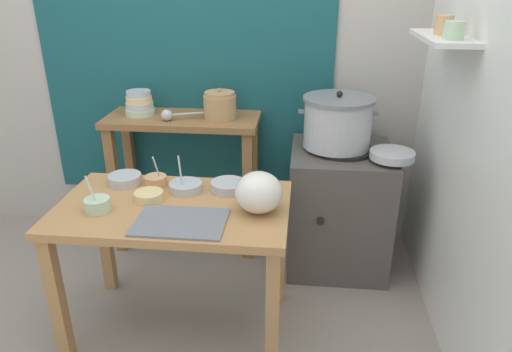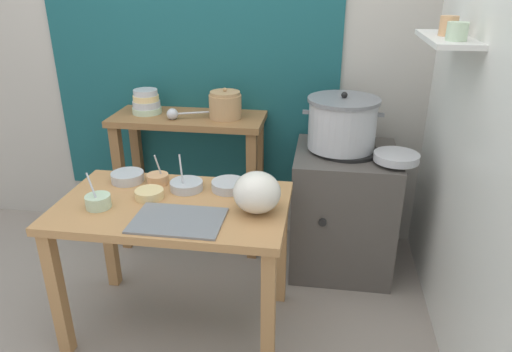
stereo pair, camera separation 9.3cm
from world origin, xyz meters
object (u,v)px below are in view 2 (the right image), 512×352
Objects in this scene: prep_table at (174,223)px; clay_pot at (225,105)px; wide_pan at (396,157)px; prep_bowl_3 at (98,201)px; back_shelf_table at (190,149)px; ladle at (174,114)px; prep_bowl_5 at (158,178)px; prep_bowl_0 at (149,194)px; prep_bowl_2 at (128,177)px; serving_tray at (178,220)px; prep_bowl_4 at (229,185)px; bowl_stack_enamel at (146,102)px; prep_bowl_1 at (186,185)px; stove_block at (342,209)px; steamer_pot at (342,123)px; plastic_bag at (257,192)px.

prep_table is 0.92m from clay_pot.
wide_pan is 1.47× the size of prep_bowl_3.
prep_table is at bearing -79.44° from back_shelf_table.
prep_bowl_5 is at bearing -82.59° from ladle.
prep_bowl_2 is (-0.18, 0.17, 0.00)m from prep_bowl_0.
serving_tray is 0.39m from prep_bowl_4.
prep_bowl_1 is at bearing -57.16° from bowl_stack_enamel.
back_shelf_table is at bearing 79.70° from prep_bowl_3.
serving_tray is at bearing -130.74° from stove_block.
stove_block is at bearing 34.94° from prep_bowl_0.
back_shelf_table reaches higher than prep_bowl_2.
ladle is 0.67m from prep_bowl_1.
plastic_bag is (-0.39, -0.75, -0.11)m from steamer_pot.
prep_bowl_4 is 0.38m from prep_bowl_5.
prep_bowl_0 is (-1.22, -0.53, -0.06)m from wide_pan.
plastic_bag is at bearing -3.09° from prep_table.
stove_block is 1.41m from bowl_stack_enamel.
prep_bowl_2 is at bearing 177.86° from prep_bowl_4.
stove_block is at bearing -9.81° from clay_pot.
wide_pan is 1.15m from prep_bowl_1.
stove_block is 4.60× the size of prep_bowl_5.
prep_bowl_5 is (-0.14, 0.21, 0.14)m from prep_table.
plastic_bag is (0.33, -0.86, -0.17)m from clay_pot.
steamer_pot reaches higher than stove_block.
ladle is 1.07× the size of wide_pan.
serving_tray is at bearing -72.25° from ladle.
prep_table is 0.85m from ladle.
bowl_stack_enamel is 1.33× the size of prep_bowl_0.
ladle reaches higher than prep_bowl_2.
prep_bowl_0 is (0.03, -0.80, 0.06)m from back_shelf_table.
plastic_bag is at bearing -139.62° from wide_pan.
wide_pan is at bearing -15.43° from clay_pot.
wide_pan is at bearing -29.49° from steamer_pot.
prep_bowl_1 reaches higher than wide_pan.
prep_bowl_2 is 1.00× the size of prep_bowl_5.
ladle is 1.50× the size of prep_bowl_4.
steamer_pot is 2.72× the size of prep_bowl_2.
back_shelf_table reaches higher than prep_bowl_4.
prep_bowl_0 is at bearing -84.32° from prep_bowl_5.
bowl_stack_enamel is 0.70× the size of ladle.
wide_pan is (1.01, -0.28, -0.18)m from clay_pot.
plastic_bag reaches higher than prep_bowl_5.
steamer_pot is 1.15× the size of serving_tray.
prep_bowl_3 is at bearing -153.25° from prep_bowl_4.
plastic_bag reaches higher than wide_pan.
back_shelf_table is at bearing 100.56° from prep_table.
ladle is at bearing 82.48° from prep_bowl_3.
clay_pot is at bearing 164.57° from wide_pan.
serving_tray is 2.38× the size of prep_bowl_3.
plastic_bag is at bearing -22.33° from prep_bowl_5.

